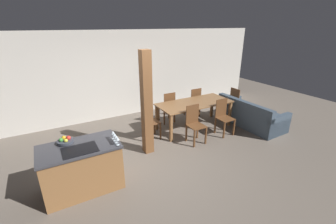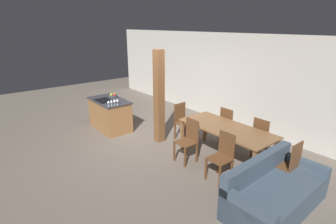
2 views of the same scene
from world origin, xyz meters
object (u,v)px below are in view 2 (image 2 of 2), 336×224
Objects in this scene: timber_post at (159,97)px; wine_glass_far at (114,101)px; dining_chair_far_left at (228,125)px; dining_chair_far_right at (262,137)px; wine_glass_near at (108,102)px; dining_table at (226,131)px; dining_chair_head_end at (183,121)px; couch at (275,193)px; kitchen_island at (110,114)px; fruit_bowl at (113,95)px; dining_chair_near_left at (188,140)px; wine_glass_end at (117,100)px; dining_chair_foot_end at (288,164)px; wine_glass_middle at (111,101)px; dining_chair_near_right at (222,156)px.

wine_glass_far is at bearing -142.49° from timber_post.
dining_chair_far_left is 0.96m from dining_chair_far_right.
dining_chair_far_right is (3.18, 2.17, -0.51)m from wine_glass_near.
dining_table is 1.46m from dining_chair_head_end.
dining_chair_far_left is 1.00× the size of dining_chair_far_right.
couch is 0.82× the size of timber_post.
dining_chair_far_left is (2.82, 1.86, 0.06)m from kitchen_island.
fruit_bowl is 0.29× the size of dining_chair_near_left.
dining_chair_far_left is (2.22, 1.92, -0.51)m from wine_glass_end.
dining_chair_head_end is 1.00× the size of dining_chair_foot_end.
dining_table is (2.70, 1.39, -0.33)m from wine_glass_middle.
wine_glass_far is at bearing -24.65° from fruit_bowl.
fruit_bowl is 3.04m from dining_chair_near_left.
fruit_bowl is 2.28m from dining_chair_head_end.
wine_glass_end is 4.39m from couch.
couch is at bearing 8.47° from wine_glass_far.
wine_glass_middle reaches higher than dining_chair_head_end.
dining_chair_far_right is (3.96, 1.64, -0.43)m from fruit_bowl.
wine_glass_near is at bearing -166.17° from dining_chair_near_right.
wine_glass_end is 0.07× the size of timber_post.
dining_chair_head_end reaches higher than dining_table.
dining_chair_far_right is (3.18, 2.09, -0.51)m from wine_glass_middle.
timber_post reaches higher than wine_glass_end.
dining_chair_far_left is 1.00× the size of dining_chair_head_end.
wine_glass_middle is at bearing -71.43° from dining_chair_foot_end.
dining_chair_near_left is at bearing 15.40° from wine_glass_far.
wine_glass_middle is 0.16× the size of dining_chair_head_end.
timber_post is (0.97, 0.75, 0.17)m from wine_glass_far.
dining_chair_far_left is (-0.96, 1.39, 0.00)m from dining_chair_near_right.
dining_chair_foot_end is (4.14, 1.39, -0.51)m from wine_glass_middle.
wine_glass_near reaches higher than fruit_bowl.
fruit_bowl is at bearing -175.20° from dining_chair_near_left.
dining_chair_far_right is 1.00× the size of dining_chair_head_end.
timber_post is at bearing 45.26° from dining_chair_far_left.
kitchen_island is at bearing 26.25° from dining_chair_far_right.
dining_chair_near_left is at bearing 9.53° from kitchen_island.
dining_chair_far_left is 1.00× the size of dining_chair_foot_end.
fruit_bowl is 1.81m from timber_post.
dining_table is 2.21× the size of dining_chair_far_left.
wine_glass_middle reaches higher than dining_chair_near_right.
wine_glass_near is 3.09m from dining_table.
wine_glass_far is 0.16× the size of dining_chair_near_right.
wine_glass_middle is (0.00, 0.09, 0.00)m from wine_glass_near.
dining_chair_near_left is (2.22, 0.70, -0.51)m from wine_glass_middle.
wine_glass_middle is at bearing -29.64° from fruit_bowl.
wine_glass_far is 0.16× the size of dining_chair_near_left.
wine_glass_near is at bearing 44.45° from dining_chair_far_left.
wine_glass_middle reaches higher than fruit_bowl.
dining_table is (2.70, 1.31, -0.33)m from wine_glass_far.
dining_chair_near_right reaches higher than dining_table.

